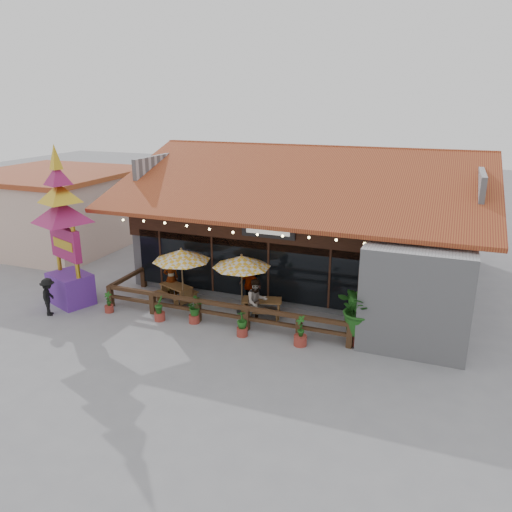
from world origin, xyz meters
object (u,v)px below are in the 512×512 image
at_px(thai_sign_tower, 62,216).
at_px(tropical_plant, 360,309).
at_px(umbrella_right, 242,262).
at_px(umbrella_left, 181,255).
at_px(picnic_table_right, 262,305).
at_px(picnic_table_left, 176,290).
at_px(pedestrian, 49,297).

relative_size(thai_sign_tower, tropical_plant, 3.03).
relative_size(umbrella_right, thai_sign_tower, 0.41).
xyz_separation_m(umbrella_left, thai_sign_tower, (-4.47, -1.42, 1.52)).
relative_size(umbrella_right, picnic_table_right, 1.62).
height_order(picnic_table_left, thai_sign_tower, thai_sign_tower).
relative_size(picnic_table_left, tropical_plant, 0.77).
bearing_deg(picnic_table_right, thai_sign_tower, -168.58).
xyz_separation_m(umbrella_right, tropical_plant, (4.79, -1.00, -0.81)).
bearing_deg(picnic_table_left, tropical_plant, -8.24).
bearing_deg(umbrella_right, pedestrian, -157.13).
xyz_separation_m(umbrella_left, pedestrian, (-4.45, -2.68, -1.41)).
relative_size(thai_sign_tower, pedestrian, 4.59).
height_order(tropical_plant, pedestrian, tropical_plant).
distance_m(umbrella_right, pedestrian, 7.67).
height_order(picnic_table_left, picnic_table_right, picnic_table_right).
distance_m(thai_sign_tower, tropical_plant, 12.02).
distance_m(umbrella_left, thai_sign_tower, 4.93).
bearing_deg(umbrella_right, picnic_table_right, -5.41).
height_order(umbrella_right, picnic_table_left, umbrella_right).
height_order(umbrella_left, umbrella_right, umbrella_left).
relative_size(umbrella_left, umbrella_right, 0.91).
height_order(picnic_table_right, pedestrian, pedestrian).
relative_size(picnic_table_right, pedestrian, 1.17).
bearing_deg(umbrella_right, tropical_plant, -11.83).
bearing_deg(thai_sign_tower, tropical_plant, 3.23).
relative_size(umbrella_left, thai_sign_tower, 0.37).
xyz_separation_m(umbrella_right, pedestrian, (-6.95, -2.93, -1.37)).
relative_size(picnic_table_left, thai_sign_tower, 0.25).
height_order(umbrella_left, picnic_table_right, umbrella_left).
bearing_deg(thai_sign_tower, umbrella_left, 17.62).
distance_m(umbrella_left, pedestrian, 5.39).
relative_size(umbrella_left, tropical_plant, 1.13).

